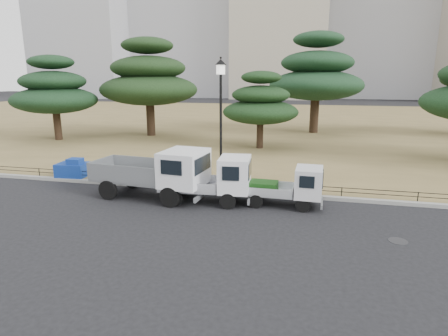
% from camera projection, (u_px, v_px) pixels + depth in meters
% --- Properties ---
extents(ground, '(220.00, 220.00, 0.00)m').
position_uv_depth(ground, '(212.00, 212.00, 14.58)').
color(ground, black).
extents(lawn, '(120.00, 56.00, 0.15)m').
position_uv_depth(lawn, '(280.00, 122.00, 43.51)').
color(lawn, olive).
rests_on(lawn, ground).
extents(curb, '(120.00, 0.25, 0.16)m').
position_uv_depth(curb, '(227.00, 191.00, 17.02)').
color(curb, gray).
rests_on(curb, ground).
extents(truck_large, '(5.16, 2.47, 2.18)m').
position_uv_depth(truck_large, '(156.00, 171.00, 16.05)').
color(truck_large, black).
rests_on(truck_large, ground).
extents(truck_kei_front, '(3.82, 1.88, 1.96)m').
position_uv_depth(truck_kei_front, '(213.00, 180.00, 15.51)').
color(truck_kei_front, black).
rests_on(truck_kei_front, ground).
extents(truck_kei_rear, '(3.18, 1.44, 1.65)m').
position_uv_depth(truck_kei_rear, '(289.00, 186.00, 15.11)').
color(truck_kei_rear, black).
rests_on(truck_kei_rear, ground).
extents(street_lamp, '(0.51, 0.51, 5.73)m').
position_uv_depth(street_lamp, '(221.00, 103.00, 16.46)').
color(street_lamp, black).
rests_on(street_lamp, lawn).
extents(pipe_fence, '(38.00, 0.04, 0.40)m').
position_uv_depth(pipe_fence, '(228.00, 183.00, 17.08)').
color(pipe_fence, black).
rests_on(pipe_fence, lawn).
extents(tarp_pile, '(1.55, 1.18, 0.98)m').
position_uv_depth(tarp_pile, '(73.00, 169.00, 19.19)').
color(tarp_pile, navy).
rests_on(tarp_pile, lawn).
extents(manhole, '(0.60, 0.60, 0.01)m').
position_uv_depth(manhole, '(398.00, 241.00, 12.00)').
color(manhole, '#2D2D30').
rests_on(manhole, ground).
extents(pine_west_far, '(6.62, 6.62, 6.69)m').
position_uv_depth(pine_west_far, '(54.00, 92.00, 29.74)').
color(pine_west_far, black).
rests_on(pine_west_far, lawn).
extents(pine_west_near, '(8.24, 8.24, 8.24)m').
position_uv_depth(pine_west_near, '(149.00, 80.00, 31.81)').
color(pine_west_near, black).
rests_on(pine_west_near, lawn).
extents(pine_center_left, '(5.33, 5.33, 5.42)m').
position_uv_depth(pine_center_left, '(261.00, 104.00, 26.27)').
color(pine_center_left, black).
rests_on(pine_center_left, lawn).
extents(pine_center_right, '(8.39, 8.39, 8.91)m').
position_uv_depth(pine_center_right, '(316.00, 75.00, 33.41)').
color(pine_center_right, black).
rests_on(pine_center_right, lawn).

